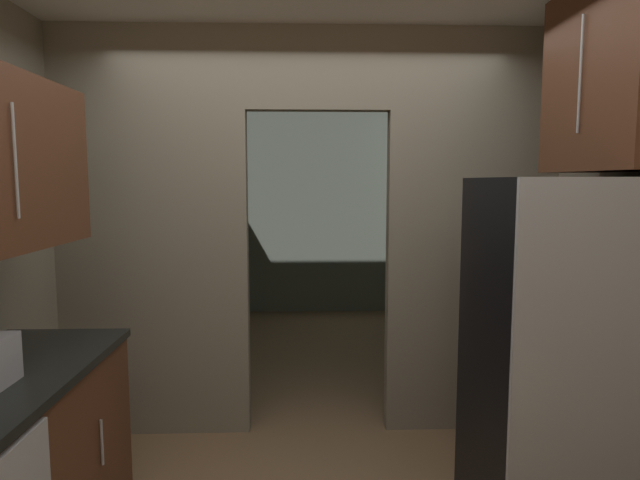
# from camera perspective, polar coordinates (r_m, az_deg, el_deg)

# --- Properties ---
(kitchen_partition) EXTENTS (3.27, 0.12, 2.67)m
(kitchen_partition) POSITION_cam_1_polar(r_m,az_deg,el_deg) (3.56, -1.51, 1.78)
(kitchen_partition) COLOR gray
(kitchen_partition) RESTS_ON ground
(adjoining_room_shell) EXTENTS (3.27, 3.43, 2.67)m
(adjoining_room_shell) POSITION_cam_1_polar(r_m,az_deg,el_deg) (5.81, -1.54, 2.73)
(adjoining_room_shell) COLOR gray
(adjoining_room_shell) RESTS_ON ground
(refrigerator) EXTENTS (0.80, 0.78, 1.70)m
(refrigerator) POSITION_cam_1_polar(r_m,az_deg,el_deg) (2.90, 24.30, -11.07)
(refrigerator) COLOR black
(refrigerator) RESTS_ON ground
(upper_cabinet_fridgeside) EXTENTS (0.36, 0.88, 0.91)m
(upper_cabinet_fridgeside) POSITION_cam_1_polar(r_m,az_deg,el_deg) (3.02, 28.94, 15.05)
(upper_cabinet_fridgeside) COLOR brown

